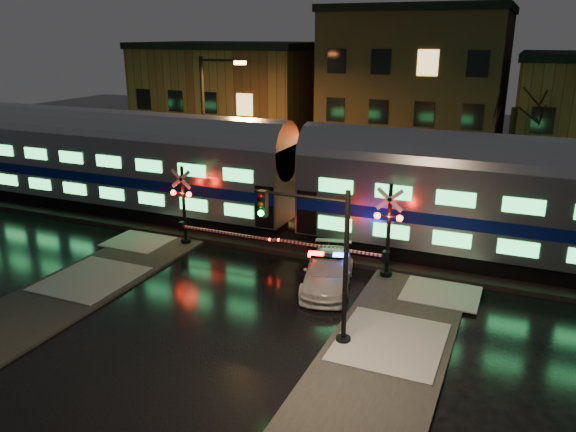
# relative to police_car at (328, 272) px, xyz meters

# --- Properties ---
(ground) EXTENTS (120.00, 120.00, 0.00)m
(ground) POSITION_rel_police_car_xyz_m (-3.00, -0.50, -0.69)
(ground) COLOR black
(ground) RESTS_ON ground
(ballast) EXTENTS (90.00, 4.20, 0.24)m
(ballast) POSITION_rel_police_car_xyz_m (-3.00, 4.50, -0.57)
(ballast) COLOR black
(ballast) RESTS_ON ground
(sidewalk_left) EXTENTS (4.00, 20.00, 0.12)m
(sidewalk_left) POSITION_rel_police_car_xyz_m (-9.50, -6.50, -0.63)
(sidewalk_left) COLOR #2D2D2D
(sidewalk_left) RESTS_ON ground
(sidewalk_right) EXTENTS (4.00, 20.00, 0.12)m
(sidewalk_right) POSITION_rel_police_car_xyz_m (3.50, -6.50, -0.63)
(sidewalk_right) COLOR #2D2D2D
(sidewalk_right) RESTS_ON ground
(building_left) EXTENTS (14.00, 10.00, 9.00)m
(building_left) POSITION_rel_police_car_xyz_m (-16.00, 21.50, 3.81)
(building_left) COLOR brown
(building_left) RESTS_ON ground
(building_mid) EXTENTS (12.00, 11.00, 11.50)m
(building_mid) POSITION_rel_police_car_xyz_m (-1.00, 22.00, 5.06)
(building_mid) COLOR brown
(building_mid) RESTS_ON ground
(train) EXTENTS (51.00, 3.12, 5.92)m
(train) POSITION_rel_police_car_xyz_m (-3.24, 4.50, 2.69)
(train) COLOR black
(train) RESTS_ON ballast
(police_car) EXTENTS (2.94, 5.02, 1.53)m
(police_car) POSITION_rel_police_car_xyz_m (0.00, 0.00, 0.00)
(police_car) COLOR silver
(police_car) RESTS_ON ground
(crossing_signal_right) EXTENTS (5.95, 0.66, 4.21)m
(crossing_signal_right) POSITION_rel_police_car_xyz_m (1.66, 1.81, 1.05)
(crossing_signal_right) COLOR black
(crossing_signal_right) RESTS_ON ground
(crossing_signal_left) EXTENTS (5.69, 0.65, 4.03)m
(crossing_signal_left) POSITION_rel_police_car_xyz_m (-7.87, 1.80, 0.98)
(crossing_signal_left) COLOR black
(crossing_signal_left) RESTS_ON ground
(traffic_light) EXTENTS (3.52, 0.66, 5.45)m
(traffic_light) POSITION_rel_police_car_xyz_m (1.16, -4.12, 2.21)
(traffic_light) COLOR black
(traffic_light) RESTS_ON ground
(streetlight) EXTENTS (2.98, 0.31, 8.91)m
(streetlight) POSITION_rel_police_car_xyz_m (-10.68, 8.50, 4.44)
(streetlight) COLOR black
(streetlight) RESTS_ON ground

